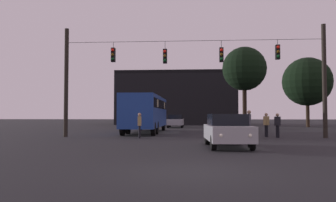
{
  "coord_description": "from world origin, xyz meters",
  "views": [
    {
      "loc": [
        -0.06,
        -8.82,
        1.47
      ],
      "look_at": [
        -1.88,
        17.81,
        2.58
      ],
      "focal_mm": 36.19,
      "sensor_mm": 36.0,
      "label": 1
    }
  ],
  "objects": [
    {
      "name": "pedestrian_trailing",
      "position": [
        3.79,
        16.38,
        0.88
      ],
      "size": [
        0.27,
        0.38,
        1.57
      ],
      "color": "black",
      "rests_on": "ground"
    },
    {
      "name": "city_bus",
      "position": [
        -3.83,
        19.37,
        1.87
      ],
      "size": [
        2.61,
        11.02,
        3.0
      ],
      "color": "navy",
      "rests_on": "ground"
    },
    {
      "name": "car_far_left",
      "position": [
        -1.89,
        31.1,
        0.8
      ],
      "size": [
        1.87,
        4.36,
        1.52
      ],
      "color": "#99999E",
      "rests_on": "ground"
    },
    {
      "name": "tree_behind_building",
      "position": [
        14.23,
        33.78,
        5.58
      ],
      "size": [
        5.97,
        5.97,
        8.58
      ],
      "color": "#2D2116",
      "rests_on": "ground"
    },
    {
      "name": "pedestrian_far_side",
      "position": [
        -3.34,
        12.52,
        0.91
      ],
      "size": [
        0.29,
        0.39,
        1.61
      ],
      "color": "black",
      "rests_on": "ground"
    },
    {
      "name": "pedestrian_crossing_center",
      "position": [
        3.59,
        12.81,
        1.01
      ],
      "size": [
        0.3,
        0.39,
        1.78
      ],
      "color": "black",
      "rests_on": "ground"
    },
    {
      "name": "overhead_signal_span",
      "position": [
        0.03,
        13.61,
        4.19
      ],
      "size": [
        17.39,
        0.44,
        7.39
      ],
      "color": "black",
      "rests_on": "ground"
    },
    {
      "name": "tree_left_silhouette",
      "position": [
        5.42,
        26.32,
        6.21
      ],
      "size": [
        4.52,
        4.52,
        8.51
      ],
      "color": "black",
      "rests_on": "ground"
    },
    {
      "name": "pedestrian_crossing_right",
      "position": [
        5.56,
        13.72,
        0.89
      ],
      "size": [
        0.35,
        0.42,
        1.59
      ],
      "color": "black",
      "rests_on": "ground"
    },
    {
      "name": "pedestrian_crossing_left",
      "position": [
        1.43,
        13.73,
        0.85
      ],
      "size": [
        0.35,
        0.42,
        1.53
      ],
      "color": "black",
      "rests_on": "ground"
    },
    {
      "name": "pedestrian_near_bus",
      "position": [
        5.0,
        14.44,
        0.91
      ],
      "size": [
        0.35,
        0.42,
        1.61
      ],
      "color": "black",
      "rests_on": "ground"
    },
    {
      "name": "corner_building",
      "position": [
        -2.38,
        46.52,
        4.11
      ],
      "size": [
        18.43,
        10.87,
        8.23
      ],
      "color": "black",
      "rests_on": "ground"
    },
    {
      "name": "car_near_right",
      "position": [
        1.59,
        6.92,
        0.8
      ],
      "size": [
        1.99,
        4.4,
        1.52
      ],
      "color": "#99999E",
      "rests_on": "ground"
    },
    {
      "name": "ground_plane",
      "position": [
        0.0,
        24.5,
        0.0
      ],
      "size": [
        168.0,
        168.0,
        0.0
      ],
      "primitive_type": "plane",
      "color": "black",
      "rests_on": "ground"
    }
  ]
}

